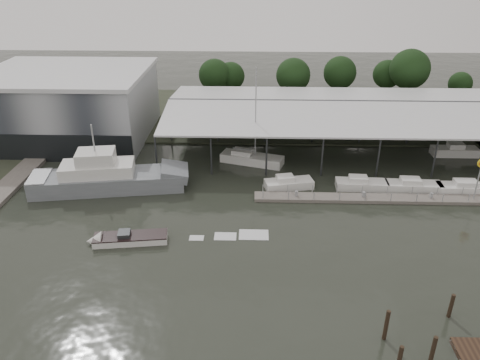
{
  "coord_description": "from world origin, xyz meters",
  "views": [
    {
      "loc": [
        0.81,
        -39.6,
        26.98
      ],
      "look_at": [
        -0.75,
        9.83,
        2.5
      ],
      "focal_mm": 35.0,
      "sensor_mm": 36.0,
      "label": 1
    }
  ],
  "objects_px": {
    "speedboat_underway": "(124,239)",
    "white_sailboat": "(251,158)",
    "shell_fuel_sign": "(480,172)",
    "grey_trawler": "(109,177)"
  },
  "relations": [
    {
      "from": "white_sailboat",
      "to": "speedboat_underway",
      "type": "distance_m",
      "value": 23.96
    },
    {
      "from": "shell_fuel_sign",
      "to": "speedboat_underway",
      "type": "height_order",
      "value": "shell_fuel_sign"
    },
    {
      "from": "speedboat_underway",
      "to": "white_sailboat",
      "type": "bearing_deg",
      "value": -129.89
    },
    {
      "from": "grey_trawler",
      "to": "shell_fuel_sign",
      "type": "bearing_deg",
      "value": -11.32
    },
    {
      "from": "grey_trawler",
      "to": "white_sailboat",
      "type": "distance_m",
      "value": 19.49
    },
    {
      "from": "shell_fuel_sign",
      "to": "speedboat_underway",
      "type": "xyz_separation_m",
      "value": [
        -39.31,
        -9.88,
        -3.53
      ]
    },
    {
      "from": "grey_trawler",
      "to": "speedboat_underway",
      "type": "distance_m",
      "value": 12.75
    },
    {
      "from": "shell_fuel_sign",
      "to": "speedboat_underway",
      "type": "relative_size",
      "value": 0.29
    },
    {
      "from": "shell_fuel_sign",
      "to": "speedboat_underway",
      "type": "distance_m",
      "value": 40.69
    },
    {
      "from": "white_sailboat",
      "to": "speedboat_underway",
      "type": "relative_size",
      "value": 0.72
    }
  ]
}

